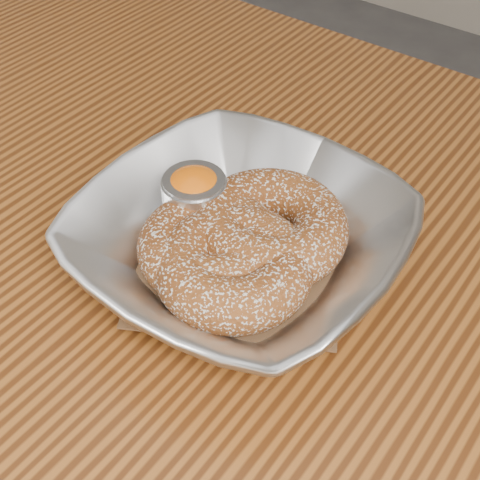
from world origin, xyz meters
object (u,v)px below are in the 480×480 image
Objects in this scene: donut_front at (211,246)px; donut_extra at (234,266)px; table at (166,351)px; ramekin at (195,199)px; donut_back at (270,227)px; serving_bowl at (240,242)px.

donut_front is 0.03m from donut_extra.
table is at bearing -165.41° from donut_extra.
donut_extra is 0.07m from ramekin.
donut_front is 0.95× the size of donut_extra.
ramekin reaches higher than donut_extra.
donut_back is (0.06, 0.06, 0.13)m from table.
donut_back is 1.04× the size of donut_extra.
serving_bowl is 4.51× the size of ramekin.
donut_back is (0.01, 0.02, 0.00)m from serving_bowl.
table is at bearing -141.66° from serving_bowl.
table is 0.15m from donut_back.
ramekin is at bearing 150.90° from donut_extra.
table is 23.99× the size of ramekin.
serving_bowl is 0.03m from donut_extra.
ramekin is at bearing 143.44° from donut_front.
table is 0.14m from ramekin.
ramekin reaches higher than donut_front.
serving_bowl is at bearing 49.32° from donut_front.
ramekin is (-0.06, -0.01, 0.00)m from donut_back.
donut_front is at bearing -120.55° from donut_back.
donut_back is at bearing 67.86° from serving_bowl.
table is 0.14m from donut_extra.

